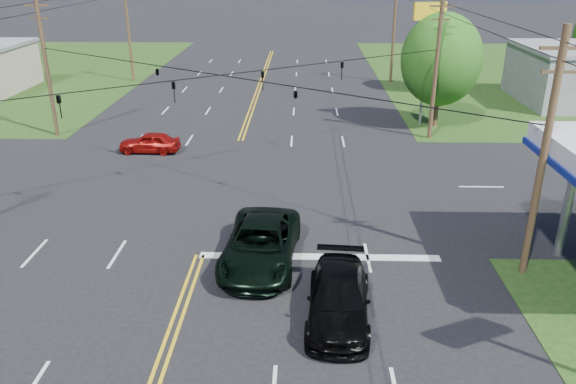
{
  "coord_description": "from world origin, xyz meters",
  "views": [
    {
      "loc": [
        4.26,
        -16.52,
        11.48
      ],
      "look_at": [
        3.64,
        6.0,
        2.09
      ],
      "focal_mm": 35.0,
      "sensor_mm": 36.0,
      "label": 1
    }
  ],
  "objects_px": {
    "pole_right_far": "(394,29)",
    "tree_right_b": "(438,45)",
    "suv_black": "(339,298)",
    "pole_ne": "(436,67)",
    "pole_se": "(544,155)",
    "pole_left_far": "(128,28)",
    "tree_right_a": "(441,60)",
    "pole_nw": "(46,65)",
    "pickup_dkgreen": "(261,244)"
  },
  "relations": [
    {
      "from": "pole_nw",
      "to": "pole_ne",
      "type": "xyz_separation_m",
      "value": [
        26.0,
        0.0,
        0.0
      ]
    },
    {
      "from": "pole_right_far",
      "to": "suv_black",
      "type": "xyz_separation_m",
      "value": [
        -7.46,
        -40.18,
        -4.42
      ]
    },
    {
      "from": "tree_right_b",
      "to": "suv_black",
      "type": "height_order",
      "value": "tree_right_b"
    },
    {
      "from": "pole_ne",
      "to": "pole_right_far",
      "type": "height_order",
      "value": "pole_right_far"
    },
    {
      "from": "suv_black",
      "to": "pole_ne",
      "type": "bearing_deg",
      "value": 74.92
    },
    {
      "from": "pole_se",
      "to": "tree_right_a",
      "type": "distance_m",
      "value": 21.02
    },
    {
      "from": "pole_nw",
      "to": "pole_right_far",
      "type": "relative_size",
      "value": 0.95
    },
    {
      "from": "pole_se",
      "to": "pole_right_far",
      "type": "bearing_deg",
      "value": 90.0
    },
    {
      "from": "pole_ne",
      "to": "tree_right_a",
      "type": "relative_size",
      "value": 1.16
    },
    {
      "from": "pole_se",
      "to": "pole_nw",
      "type": "relative_size",
      "value": 1.0
    },
    {
      "from": "pole_se",
      "to": "pole_left_far",
      "type": "relative_size",
      "value": 0.95
    },
    {
      "from": "pole_left_far",
      "to": "tree_right_a",
      "type": "relative_size",
      "value": 1.22
    },
    {
      "from": "pole_right_far",
      "to": "pole_nw",
      "type": "bearing_deg",
      "value": -143.84
    },
    {
      "from": "pole_se",
      "to": "tree_right_a",
      "type": "bearing_deg",
      "value": 87.27
    },
    {
      "from": "pickup_dkgreen",
      "to": "pole_left_far",
      "type": "bearing_deg",
      "value": 117.21
    },
    {
      "from": "tree_right_a",
      "to": "pole_left_far",
      "type": "bearing_deg",
      "value": 149.35
    },
    {
      "from": "pole_left_far",
      "to": "suv_black",
      "type": "bearing_deg",
      "value": -65.23
    },
    {
      "from": "suv_black",
      "to": "tree_right_b",
      "type": "bearing_deg",
      "value": 77.47
    },
    {
      "from": "pole_left_far",
      "to": "pole_right_far",
      "type": "height_order",
      "value": "same"
    },
    {
      "from": "tree_right_a",
      "to": "pickup_dkgreen",
      "type": "xyz_separation_m",
      "value": [
        -11.4,
        -20.5,
        -4.02
      ]
    },
    {
      "from": "tree_right_a",
      "to": "suv_black",
      "type": "distance_m",
      "value": 25.95
    },
    {
      "from": "pole_ne",
      "to": "tree_right_b",
      "type": "distance_m",
      "value": 15.42
    },
    {
      "from": "pole_se",
      "to": "pole_right_far",
      "type": "relative_size",
      "value": 0.95
    },
    {
      "from": "tree_right_a",
      "to": "pole_se",
      "type": "bearing_deg",
      "value": -92.73
    },
    {
      "from": "pole_nw",
      "to": "pickup_dkgreen",
      "type": "height_order",
      "value": "pole_nw"
    },
    {
      "from": "tree_right_b",
      "to": "suv_black",
      "type": "distance_m",
      "value": 37.97
    },
    {
      "from": "pickup_dkgreen",
      "to": "suv_black",
      "type": "height_order",
      "value": "pickup_dkgreen"
    },
    {
      "from": "tree_right_b",
      "to": "pole_ne",
      "type": "bearing_deg",
      "value": -103.13
    },
    {
      "from": "pickup_dkgreen",
      "to": "tree_right_b",
      "type": "bearing_deg",
      "value": 70.91
    },
    {
      "from": "tree_right_b",
      "to": "pole_nw",
      "type": "bearing_deg",
      "value": -153.05
    },
    {
      "from": "pole_ne",
      "to": "pickup_dkgreen",
      "type": "bearing_deg",
      "value": -120.72
    },
    {
      "from": "pole_nw",
      "to": "tree_right_a",
      "type": "height_order",
      "value": "pole_nw"
    },
    {
      "from": "pole_left_far",
      "to": "tree_right_a",
      "type": "distance_m",
      "value": 31.39
    },
    {
      "from": "tree_right_b",
      "to": "suv_black",
      "type": "bearing_deg",
      "value": -106.85
    },
    {
      "from": "pole_se",
      "to": "pole_ne",
      "type": "relative_size",
      "value": 1.0
    },
    {
      "from": "pole_se",
      "to": "pole_left_far",
      "type": "distance_m",
      "value": 45.22
    },
    {
      "from": "suv_black",
      "to": "tree_right_a",
      "type": "bearing_deg",
      "value": 75.04
    },
    {
      "from": "pole_ne",
      "to": "suv_black",
      "type": "bearing_deg",
      "value": -109.4
    },
    {
      "from": "pole_nw",
      "to": "pole_se",
      "type": "bearing_deg",
      "value": -34.7
    },
    {
      "from": "pole_left_far",
      "to": "pole_right_far",
      "type": "distance_m",
      "value": 26.0
    },
    {
      "from": "pole_se",
      "to": "pole_nw",
      "type": "distance_m",
      "value": 31.62
    },
    {
      "from": "pole_ne",
      "to": "tree_right_a",
      "type": "bearing_deg",
      "value": 71.57
    },
    {
      "from": "pole_right_far",
      "to": "tree_right_b",
      "type": "height_order",
      "value": "pole_right_far"
    },
    {
      "from": "pole_nw",
      "to": "pole_ne",
      "type": "height_order",
      "value": "same"
    },
    {
      "from": "tree_right_a",
      "to": "pole_right_far",
      "type": "bearing_deg",
      "value": 93.58
    },
    {
      "from": "pole_nw",
      "to": "tree_right_a",
      "type": "relative_size",
      "value": 1.16
    },
    {
      "from": "pole_right_far",
      "to": "pickup_dkgreen",
      "type": "xyz_separation_m",
      "value": [
        -10.4,
        -36.5,
        -4.32
      ]
    },
    {
      "from": "pole_ne",
      "to": "tree_right_a",
      "type": "xyz_separation_m",
      "value": [
        1.0,
        3.0,
        -0.05
      ]
    },
    {
      "from": "pole_right_far",
      "to": "pole_ne",
      "type": "bearing_deg",
      "value": -90.0
    },
    {
      "from": "pole_right_far",
      "to": "pole_se",
      "type": "bearing_deg",
      "value": -90.0
    }
  ]
}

